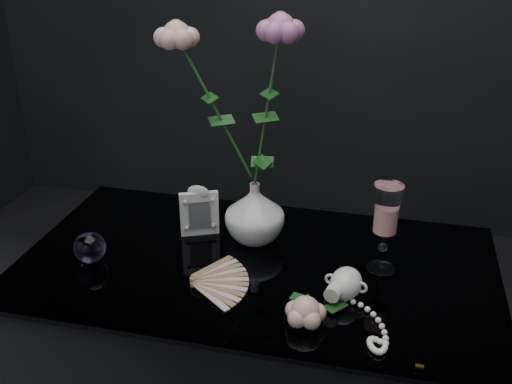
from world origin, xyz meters
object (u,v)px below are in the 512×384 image
(wine_glass, at_px, (385,229))
(loose_rose, at_px, (305,311))
(picture_frame, at_px, (199,210))
(pearl_jar, at_px, (346,282))
(vase, at_px, (255,212))
(paperweight, at_px, (90,248))

(wine_glass, bearing_deg, loose_rose, -120.09)
(picture_frame, distance_m, pearl_jar, 0.41)
(vase, xyz_separation_m, paperweight, (-0.33, -0.18, -0.04))
(pearl_jar, bearing_deg, picture_frame, 167.10)
(picture_frame, relative_size, paperweight, 1.82)
(loose_rose, height_order, pearl_jar, pearl_jar)
(vase, height_order, pearl_jar, vase)
(picture_frame, distance_m, loose_rose, 0.42)
(picture_frame, height_order, loose_rose, picture_frame)
(vase, bearing_deg, loose_rose, -59.74)
(wine_glass, relative_size, loose_rose, 1.18)
(loose_rose, bearing_deg, pearl_jar, 38.23)
(loose_rose, bearing_deg, vase, 99.21)
(wine_glass, xyz_separation_m, picture_frame, (-0.43, 0.06, -0.04))
(wine_glass, relative_size, paperweight, 2.88)
(pearl_jar, bearing_deg, loose_rose, -108.21)
(vase, xyz_separation_m, picture_frame, (-0.14, -0.00, -0.01))
(picture_frame, bearing_deg, loose_rose, -67.01)
(loose_rose, distance_m, pearl_jar, 0.13)
(paperweight, bearing_deg, pearl_jar, 0.13)
(picture_frame, bearing_deg, paperweight, -162.08)
(vase, bearing_deg, pearl_jar, -37.57)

